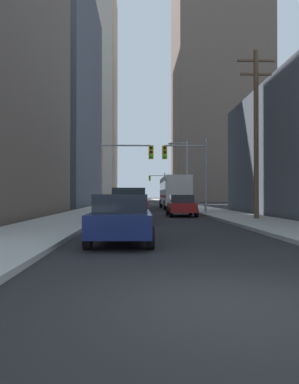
{
  "coord_description": "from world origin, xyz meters",
  "views": [
    {
      "loc": [
        -1.23,
        -4.84,
        1.5
      ],
      "look_at": [
        0.0,
        33.45,
        1.83
      ],
      "focal_mm": 33.79,
      "sensor_mm": 36.0,
      "label": 1
    }
  ],
  "objects_px": {
    "sedan_navy": "(121,218)",
    "traffic_signal_near_left": "(124,162)",
    "traffic_signal_far_right": "(158,182)",
    "pickup_truck_maroon": "(128,206)",
    "city_bus": "(174,191)",
    "sedan_grey": "(133,202)",
    "traffic_signal_near_right": "(187,163)",
    "sedan_red": "(181,205)"
  },
  "relations": [
    {
      "from": "traffic_signal_near_left",
      "to": "sedan_red",
      "type": "bearing_deg",
      "value": -33.35
    },
    {
      "from": "city_bus",
      "to": "traffic_signal_near_right",
      "type": "xyz_separation_m",
      "value": [
        -0.06,
        -10.67,
        2.1
      ]
    },
    {
      "from": "city_bus",
      "to": "sedan_grey",
      "type": "height_order",
      "value": "city_bus"
    },
    {
      "from": "sedan_navy",
      "to": "traffic_signal_near_right",
      "type": "height_order",
      "value": "traffic_signal_near_right"
    },
    {
      "from": "pickup_truck_maroon",
      "to": "sedan_red",
      "type": "relative_size",
      "value": 1.27
    },
    {
      "from": "sedan_grey",
      "to": "traffic_signal_near_left",
      "type": "bearing_deg",
      "value": -94.45
    },
    {
      "from": "traffic_signal_near_left",
      "to": "traffic_signal_near_right",
      "type": "relative_size",
      "value": 1.0
    },
    {
      "from": "city_bus",
      "to": "sedan_grey",
      "type": "relative_size",
      "value": 2.7
    },
    {
      "from": "traffic_signal_near_right",
      "to": "traffic_signal_far_right",
      "type": "height_order",
      "value": "same"
    },
    {
      "from": "sedan_grey",
      "to": "traffic_signal_near_right",
      "type": "bearing_deg",
      "value": -61.52
    },
    {
      "from": "pickup_truck_maroon",
      "to": "traffic_signal_near_right",
      "type": "relative_size",
      "value": 0.9
    },
    {
      "from": "pickup_truck_maroon",
      "to": "traffic_signal_near_right",
      "type": "height_order",
      "value": "traffic_signal_near_right"
    },
    {
      "from": "sedan_red",
      "to": "sedan_grey",
      "type": "distance_m",
      "value": 11.27
    },
    {
      "from": "pickup_truck_maroon",
      "to": "sedan_grey",
      "type": "distance_m",
      "value": 16.79
    },
    {
      "from": "sedan_navy",
      "to": "traffic_signal_near_left",
      "type": "height_order",
      "value": "traffic_signal_near_left"
    },
    {
      "from": "sedan_red",
      "to": "sedan_grey",
      "type": "height_order",
      "value": "same"
    },
    {
      "from": "sedan_grey",
      "to": "city_bus",
      "type": "bearing_deg",
      "value": 31.76
    },
    {
      "from": "city_bus",
      "to": "traffic_signal_near_right",
      "type": "bearing_deg",
      "value": -90.3
    },
    {
      "from": "sedan_navy",
      "to": "sedan_red",
      "type": "distance_m",
      "value": 14.72
    },
    {
      "from": "traffic_signal_near_right",
      "to": "traffic_signal_far_right",
      "type": "distance_m",
      "value": 43.42
    },
    {
      "from": "traffic_signal_near_left",
      "to": "traffic_signal_far_right",
      "type": "distance_m",
      "value": 43.71
    },
    {
      "from": "pickup_truck_maroon",
      "to": "traffic_signal_near_right",
      "type": "bearing_deg",
      "value": 63.71
    },
    {
      "from": "city_bus",
      "to": "sedan_navy",
      "type": "relative_size",
      "value": 2.74
    },
    {
      "from": "sedan_grey",
      "to": "traffic_signal_near_left",
      "type": "height_order",
      "value": "traffic_signal_near_left"
    },
    {
      "from": "sedan_navy",
      "to": "traffic_signal_near_right",
      "type": "relative_size",
      "value": 0.7
    },
    {
      "from": "city_bus",
      "to": "traffic_signal_near_right",
      "type": "relative_size",
      "value": 1.92
    },
    {
      "from": "city_bus",
      "to": "traffic_signal_far_right",
      "type": "bearing_deg",
      "value": 89.9
    },
    {
      "from": "sedan_red",
      "to": "traffic_signal_far_right",
      "type": "distance_m",
      "value": 46.28
    },
    {
      "from": "pickup_truck_maroon",
      "to": "sedan_red",
      "type": "bearing_deg",
      "value": 59.47
    },
    {
      "from": "pickup_truck_maroon",
      "to": "traffic_signal_near_right",
      "type": "distance_m",
      "value": 10.33
    },
    {
      "from": "traffic_signal_near_right",
      "to": "sedan_red",
      "type": "bearing_deg",
      "value": -105.7
    },
    {
      "from": "sedan_navy",
      "to": "sedan_grey",
      "type": "distance_m",
      "value": 24.98
    },
    {
      "from": "pickup_truck_maroon",
      "to": "traffic_signal_far_right",
      "type": "relative_size",
      "value": 0.9
    },
    {
      "from": "sedan_navy",
      "to": "sedan_grey",
      "type": "bearing_deg",
      "value": 89.87
    },
    {
      "from": "city_bus",
      "to": "traffic_signal_near_right",
      "type": "distance_m",
      "value": 10.87
    },
    {
      "from": "sedan_grey",
      "to": "traffic_signal_near_right",
      "type": "height_order",
      "value": "traffic_signal_near_right"
    },
    {
      "from": "pickup_truck_maroon",
      "to": "traffic_signal_near_left",
      "type": "relative_size",
      "value": 0.9
    },
    {
      "from": "pickup_truck_maroon",
      "to": "traffic_signal_near_right",
      "type": "xyz_separation_m",
      "value": [
        4.36,
        8.84,
        3.1
      ]
    },
    {
      "from": "city_bus",
      "to": "traffic_signal_near_left",
      "type": "xyz_separation_m",
      "value": [
        -4.99,
        -10.67,
        2.13
      ]
    },
    {
      "from": "sedan_navy",
      "to": "traffic_signal_far_right",
      "type": "xyz_separation_m",
      "value": [
        4.49,
        60.43,
        3.25
      ]
    },
    {
      "from": "sedan_navy",
      "to": "sedan_grey",
      "type": "height_order",
      "value": "same"
    },
    {
      "from": "city_bus",
      "to": "sedan_red",
      "type": "bearing_deg",
      "value": -93.52
    }
  ]
}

